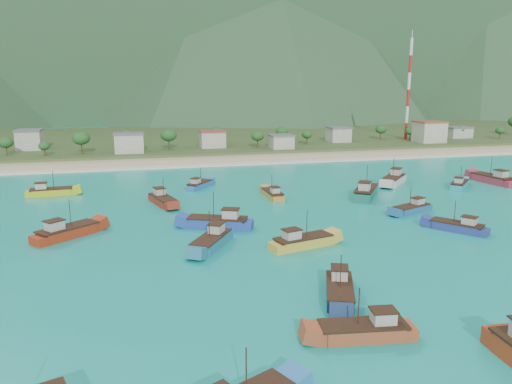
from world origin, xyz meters
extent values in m
plane|color=#0B806E|center=(0.00, 0.00, 0.00)|extent=(600.00, 600.00, 0.00)
cube|color=beige|center=(0.00, 79.00, 0.00)|extent=(400.00, 18.00, 1.20)
cube|color=#385123|center=(0.00, 140.00, 0.00)|extent=(400.00, 110.00, 2.40)
cube|color=white|center=(0.00, 69.50, 0.00)|extent=(400.00, 2.50, 0.08)
cube|color=#385942|center=(120.00, 400.00, 100.00)|extent=(1100.00, 160.00, 200.00)
cube|color=#284C2D|center=(-40.00, 300.00, 75.00)|extent=(800.00, 160.00, 150.00)
cube|color=beige|center=(-66.06, 111.38, 4.90)|extent=(8.14, 8.89, 6.60)
cube|color=beige|center=(-31.93, 94.64, 4.69)|extent=(9.46, 7.34, 6.19)
cube|color=beige|center=(-2.33, 101.39, 4.44)|extent=(8.78, 7.33, 5.67)
cube|color=beige|center=(21.29, 92.88, 3.83)|extent=(7.70, 7.77, 4.46)
cube|color=beige|center=(49.49, 106.69, 4.32)|extent=(8.08, 7.79, 5.44)
cube|color=beige|center=(83.82, 96.46, 5.51)|extent=(10.28, 9.14, 7.82)
cube|color=beige|center=(105.26, 107.69, 3.70)|extent=(9.79, 7.01, 4.20)
cylinder|color=red|center=(80.34, 108.00, 4.99)|extent=(1.20, 1.20, 6.79)
cylinder|color=white|center=(80.34, 108.00, 11.78)|extent=(1.20, 1.20, 6.79)
cylinder|color=red|center=(80.34, 108.00, 18.57)|extent=(1.20, 1.20, 6.79)
cylinder|color=white|center=(80.34, 108.00, 25.35)|extent=(1.20, 1.20, 6.79)
cylinder|color=red|center=(80.34, 108.00, 32.14)|extent=(1.20, 1.20, 6.79)
cylinder|color=white|center=(80.34, 108.00, 38.92)|extent=(1.20, 1.20, 6.79)
cube|color=gold|center=(-6.04, -9.04, 0.56)|extent=(10.97, 5.68, 1.91)
cube|color=beige|center=(-8.12, -9.59, 2.29)|extent=(2.80, 2.47, 1.56)
cylinder|color=#382114|center=(-5.46, -8.89, 3.67)|extent=(0.12, 0.12, 4.31)
cube|color=maroon|center=(-25.41, 24.26, 0.55)|extent=(5.73, 10.93, 1.91)
cube|color=beige|center=(-25.97, 26.33, 2.28)|extent=(2.48, 2.80, 1.55)
cylinder|color=#382114|center=(-25.26, 23.69, 3.65)|extent=(0.12, 0.12, 4.29)
cube|color=#A54727|center=(-9.65, -37.26, 0.50)|extent=(10.22, 4.26, 1.80)
cube|color=beige|center=(-7.64, -37.54, 2.13)|extent=(2.48, 2.11, 1.46)
cylinder|color=#382114|center=(-10.21, -37.19, 3.43)|extent=(0.12, 0.12, 4.05)
cube|color=#BE872E|center=(-1.36, 24.84, 0.45)|extent=(2.94, 9.40, 1.70)
cube|color=beige|center=(-1.32, 22.92, 1.99)|extent=(1.75, 2.16, 1.38)
cylinder|color=#382114|center=(-1.37, 25.37, 3.21)|extent=(0.12, 0.12, 3.82)
cube|color=#A32C14|center=(-42.12, 5.14, 0.63)|extent=(10.87, 9.75, 2.06)
cube|color=beige|center=(-43.91, 3.67, 2.49)|extent=(3.30, 3.23, 1.67)
cylinder|color=#382114|center=(-41.63, 5.54, 3.97)|extent=(0.12, 0.12, 4.63)
cube|color=#1A6655|center=(19.10, 20.42, 0.75)|extent=(10.20, 12.51, 2.29)
cube|color=beige|center=(17.65, 18.29, 2.82)|extent=(3.53, 3.67, 1.86)
cylinder|color=#382114|center=(19.51, 21.01, 4.47)|extent=(0.12, 0.12, 5.16)
cube|color=teal|center=(-19.96, -5.69, 0.58)|extent=(8.41, 10.89, 1.97)
cube|color=beige|center=(-18.80, -3.81, 2.37)|extent=(2.98, 3.14, 1.60)
cylinder|color=#382114|center=(-20.29, -6.21, 3.78)|extent=(0.12, 0.12, 4.43)
cube|color=#A72B39|center=(57.23, 26.82, 0.71)|extent=(5.34, 12.62, 2.22)
cube|color=beige|center=(57.59, 24.34, 2.73)|extent=(2.62, 3.07, 1.81)
cylinder|color=#382114|center=(57.13, 27.51, 4.32)|extent=(0.12, 0.12, 5.00)
cube|color=navy|center=(22.53, -7.33, 0.47)|extent=(8.02, 9.39, 1.75)
cube|color=beige|center=(23.71, -8.90, 2.05)|extent=(2.72, 2.80, 1.42)
cylinder|color=#382114|center=(22.21, -6.89, 3.31)|extent=(0.12, 0.12, 3.93)
cube|color=silver|center=(32.16, 31.63, 0.70)|extent=(10.91, 11.26, 2.20)
cube|color=beige|center=(33.86, 33.43, 2.69)|extent=(3.50, 3.52, 1.79)
cylinder|color=#382114|center=(31.69, 31.13, 4.28)|extent=(0.12, 0.12, 4.95)
cube|color=#2646A3|center=(-17.23, 4.49, 0.66)|extent=(12.08, 7.67, 2.12)
cube|color=beige|center=(-15.03, 3.58, 2.58)|extent=(3.27, 2.99, 1.72)
cylinder|color=#382114|center=(-17.85, 4.75, 4.10)|extent=(0.12, 0.12, 4.77)
cube|color=teal|center=(45.81, 24.04, 0.46)|extent=(8.70, 8.64, 1.72)
cube|color=beige|center=(44.44, 22.68, 2.02)|extent=(2.75, 2.75, 1.40)
cylinder|color=#382114|center=(46.20, 24.41, 3.26)|extent=(0.12, 0.12, 3.87)
cube|color=gold|center=(-49.31, 39.02, 0.52)|extent=(10.35, 3.72, 1.85)
cube|color=beige|center=(-51.38, 38.87, 2.20)|extent=(2.44, 2.02, 1.50)
cylinder|color=#382114|center=(-48.73, 39.06, 3.52)|extent=(0.12, 0.12, 4.16)
cube|color=navy|center=(-8.12, -27.88, 0.53)|extent=(6.59, 10.65, 1.86)
cube|color=beige|center=(-7.34, -25.93, 2.22)|extent=(2.60, 2.86, 1.52)
cylinder|color=#382114|center=(-8.33, -28.43, 3.56)|extent=(0.12, 0.12, 4.20)
cube|color=#215C8F|center=(21.56, 5.60, 0.44)|extent=(9.65, 5.86, 1.69)
cube|color=beige|center=(23.34, 6.27, 1.97)|extent=(2.58, 2.34, 1.37)
cylinder|color=#382114|center=(21.07, 5.41, 3.19)|extent=(0.12, 0.12, 3.80)
cube|color=#2768AB|center=(-15.60, 39.20, 0.42)|extent=(7.66, 8.73, 1.64)
cube|color=beige|center=(-16.74, 37.75, 1.90)|extent=(2.56, 2.63, 1.33)
cylinder|color=#382114|center=(-15.29, 39.60, 3.08)|extent=(0.12, 0.12, 3.69)
cylinder|color=#382114|center=(-23.67, -46.00, 3.64)|extent=(0.12, 0.12, 4.28)
camera|label=1|loc=(-31.19, -78.99, 25.22)|focal=35.00mm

